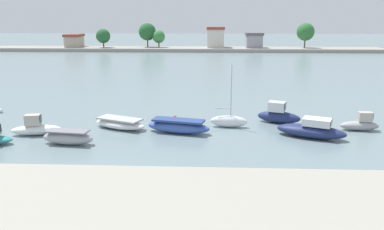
{
  "coord_description": "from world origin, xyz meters",
  "views": [
    {
      "loc": [
        7.55,
        -21.63,
        9.7
      ],
      "look_at": [
        5.95,
        11.94,
        1.19
      ],
      "focal_mm": 36.88,
      "sensor_mm": 36.0,
      "label": 1
    }
  ],
  "objects_px": {
    "moored_boat_7": "(312,130)",
    "mooring_buoy_3": "(1,111)",
    "moored_boat_1": "(36,128)",
    "moored_boat_3": "(120,123)",
    "moored_boat_2": "(68,138)",
    "moored_boat_6": "(278,115)",
    "moored_boat_8": "(360,124)",
    "moored_boat_5": "(229,121)",
    "mooring_buoy_1": "(175,117)",
    "moored_boat_4": "(178,126)"
  },
  "relations": [
    {
      "from": "moored_boat_1",
      "to": "moored_boat_6",
      "type": "height_order",
      "value": "moored_boat_6"
    },
    {
      "from": "moored_boat_3",
      "to": "mooring_buoy_3",
      "type": "xyz_separation_m",
      "value": [
        -13.53,
        5.13,
        -0.23
      ]
    },
    {
      "from": "moored_boat_3",
      "to": "moored_boat_4",
      "type": "xyz_separation_m",
      "value": [
        5.27,
        -1.09,
        0.11
      ]
    },
    {
      "from": "moored_boat_8",
      "to": "moored_boat_1",
      "type": "bearing_deg",
      "value": -173.98
    },
    {
      "from": "moored_boat_3",
      "to": "moored_boat_6",
      "type": "relative_size",
      "value": 1.27
    },
    {
      "from": "moored_boat_3",
      "to": "moored_boat_5",
      "type": "height_order",
      "value": "moored_boat_5"
    },
    {
      "from": "moored_boat_2",
      "to": "moored_boat_5",
      "type": "relative_size",
      "value": 0.76
    },
    {
      "from": "moored_boat_4",
      "to": "mooring_buoy_3",
      "type": "height_order",
      "value": "moored_boat_4"
    },
    {
      "from": "mooring_buoy_3",
      "to": "moored_boat_1",
      "type": "bearing_deg",
      "value": -46.61
    },
    {
      "from": "moored_boat_3",
      "to": "mooring_buoy_1",
      "type": "bearing_deg",
      "value": 60.87
    },
    {
      "from": "moored_boat_1",
      "to": "mooring_buoy_3",
      "type": "height_order",
      "value": "moored_boat_1"
    },
    {
      "from": "moored_boat_4",
      "to": "moored_boat_7",
      "type": "height_order",
      "value": "moored_boat_7"
    },
    {
      "from": "moored_boat_3",
      "to": "mooring_buoy_3",
      "type": "bearing_deg",
      "value": -177.32
    },
    {
      "from": "moored_boat_1",
      "to": "moored_boat_8",
      "type": "height_order",
      "value": "moored_boat_1"
    },
    {
      "from": "moored_boat_2",
      "to": "moored_boat_7",
      "type": "xyz_separation_m",
      "value": [
        19.27,
        2.66,
        0.11
      ]
    },
    {
      "from": "moored_boat_7",
      "to": "mooring_buoy_3",
      "type": "distance_m",
      "value": 30.6
    },
    {
      "from": "moored_boat_5",
      "to": "moored_boat_1",
      "type": "bearing_deg",
      "value": -163.78
    },
    {
      "from": "moored_boat_6",
      "to": "mooring_buoy_1",
      "type": "xyz_separation_m",
      "value": [
        -9.74,
        0.9,
        -0.56
      ]
    },
    {
      "from": "moored_boat_8",
      "to": "moored_boat_6",
      "type": "bearing_deg",
      "value": 162.72
    },
    {
      "from": "moored_boat_8",
      "to": "mooring_buoy_3",
      "type": "relative_size",
      "value": 7.71
    },
    {
      "from": "moored_boat_7",
      "to": "mooring_buoy_1",
      "type": "xyz_separation_m",
      "value": [
        -11.71,
        5.36,
        -0.47
      ]
    },
    {
      "from": "moored_boat_2",
      "to": "moored_boat_7",
      "type": "relative_size",
      "value": 0.72
    },
    {
      "from": "moored_boat_7",
      "to": "moored_boat_8",
      "type": "xyz_separation_m",
      "value": [
        4.74,
        2.31,
        -0.1
      ]
    },
    {
      "from": "moored_boat_5",
      "to": "moored_boat_7",
      "type": "height_order",
      "value": "moored_boat_5"
    },
    {
      "from": "moored_boat_1",
      "to": "moored_boat_2",
      "type": "height_order",
      "value": "moored_boat_1"
    },
    {
      "from": "mooring_buoy_1",
      "to": "mooring_buoy_3",
      "type": "bearing_deg",
      "value": 174.73
    },
    {
      "from": "moored_boat_1",
      "to": "moored_boat_7",
      "type": "bearing_deg",
      "value": -10.33
    },
    {
      "from": "moored_boat_2",
      "to": "moored_boat_1",
      "type": "bearing_deg",
      "value": 153.8
    },
    {
      "from": "moored_boat_4",
      "to": "moored_boat_8",
      "type": "relative_size",
      "value": 1.7
    },
    {
      "from": "moored_boat_6",
      "to": "mooring_buoy_1",
      "type": "distance_m",
      "value": 9.8
    },
    {
      "from": "moored_boat_5",
      "to": "moored_boat_8",
      "type": "bearing_deg",
      "value": 2.89
    },
    {
      "from": "moored_boat_2",
      "to": "moored_boat_3",
      "type": "height_order",
      "value": "moored_boat_2"
    },
    {
      "from": "moored_boat_1",
      "to": "mooring_buoy_1",
      "type": "bearing_deg",
      "value": 16.02
    },
    {
      "from": "moored_boat_8",
      "to": "mooring_buoy_1",
      "type": "height_order",
      "value": "moored_boat_8"
    },
    {
      "from": "moored_boat_4",
      "to": "mooring_buoy_1",
      "type": "bearing_deg",
      "value": 112.4
    },
    {
      "from": "moored_boat_3",
      "to": "moored_boat_4",
      "type": "height_order",
      "value": "moored_boat_4"
    },
    {
      "from": "mooring_buoy_1",
      "to": "moored_boat_5",
      "type": "bearing_deg",
      "value": -26.88
    },
    {
      "from": "mooring_buoy_1",
      "to": "moored_boat_4",
      "type": "bearing_deg",
      "value": -80.83
    },
    {
      "from": "moored_boat_1",
      "to": "mooring_buoy_3",
      "type": "bearing_deg",
      "value": 122.19
    },
    {
      "from": "mooring_buoy_1",
      "to": "moored_boat_3",
      "type": "bearing_deg",
      "value": -142.59
    },
    {
      "from": "moored_boat_3",
      "to": "moored_boat_7",
      "type": "xyz_separation_m",
      "value": [
        16.25,
        -1.9,
        0.19
      ]
    },
    {
      "from": "moored_boat_5",
      "to": "moored_boat_2",
      "type": "bearing_deg",
      "value": -151.42
    },
    {
      "from": "moored_boat_3",
      "to": "mooring_buoy_3",
      "type": "relative_size",
      "value": 12.29
    },
    {
      "from": "moored_boat_1",
      "to": "moored_boat_5",
      "type": "bearing_deg",
      "value": -0.24
    },
    {
      "from": "moored_boat_2",
      "to": "moored_boat_6",
      "type": "height_order",
      "value": "moored_boat_6"
    },
    {
      "from": "moored_boat_2",
      "to": "mooring_buoy_3",
      "type": "relative_size",
      "value": 9.74
    },
    {
      "from": "moored_boat_2",
      "to": "moored_boat_8",
      "type": "distance_m",
      "value": 24.52
    },
    {
      "from": "moored_boat_1",
      "to": "moored_boat_7",
      "type": "height_order",
      "value": "moored_boat_1"
    },
    {
      "from": "moored_boat_1",
      "to": "moored_boat_6",
      "type": "bearing_deg",
      "value": 1.81
    },
    {
      "from": "moored_boat_1",
      "to": "moored_boat_8",
      "type": "bearing_deg",
      "value": -5.68
    }
  ]
}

